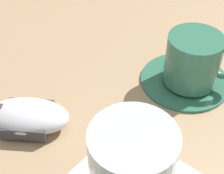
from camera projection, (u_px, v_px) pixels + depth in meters
name	position (u px, v px, depth m)	size (l,w,h in m)	color
ground_plane	(144.00, 135.00, 0.45)	(3.00, 3.00, 0.00)	#9E7F5B
saucer	(185.00, 79.00, 0.52)	(0.13, 0.13, 0.01)	#2D664C
coffee_cup	(195.00, 60.00, 0.49)	(0.09, 0.10, 0.07)	#2D664C
computer_mouse	(27.00, 116.00, 0.45)	(0.11, 0.13, 0.04)	silver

